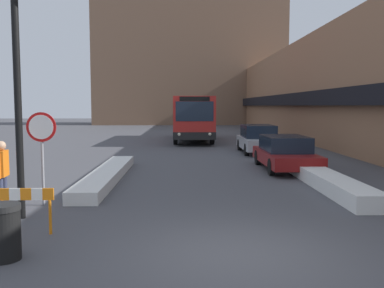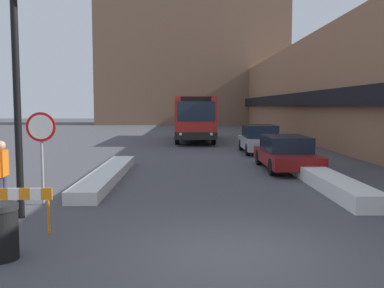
{
  "view_description": "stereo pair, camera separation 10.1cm",
  "coord_description": "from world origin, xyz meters",
  "px_view_note": "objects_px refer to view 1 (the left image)",
  "views": [
    {
      "loc": [
        -0.95,
        -7.21,
        2.59
      ],
      "look_at": [
        -0.66,
        6.48,
        1.36
      ],
      "focal_mm": 40.0,
      "sensor_mm": 36.0,
      "label": 1
    },
    {
      "loc": [
        -0.85,
        -7.21,
        2.59
      ],
      "look_at": [
        -0.66,
        6.48,
        1.36
      ],
      "focal_mm": 40.0,
      "sensor_mm": 36.0,
      "label": 2
    }
  ],
  "objects_px": {
    "city_bus": "(193,117)",
    "parked_car_front": "(285,153)",
    "parked_car_middle": "(258,139)",
    "street_lamp": "(30,57)",
    "construction_barricade": "(26,202)",
    "pedestrian": "(2,169)",
    "trash_bin": "(3,232)",
    "stop_sign": "(42,138)"
  },
  "relations": [
    {
      "from": "parked_car_front",
      "to": "street_lamp",
      "type": "bearing_deg",
      "value": -135.61
    },
    {
      "from": "parked_car_front",
      "to": "parked_car_middle",
      "type": "relative_size",
      "value": 1.07
    },
    {
      "from": "parked_car_front",
      "to": "stop_sign",
      "type": "distance_m",
      "value": 9.96
    },
    {
      "from": "pedestrian",
      "to": "stop_sign",
      "type": "bearing_deg",
      "value": 117.79
    },
    {
      "from": "parked_car_front",
      "to": "street_lamp",
      "type": "height_order",
      "value": "street_lamp"
    },
    {
      "from": "parked_car_front",
      "to": "construction_barricade",
      "type": "xyz_separation_m",
      "value": [
        -7.29,
        -8.65,
        -0.02
      ]
    },
    {
      "from": "street_lamp",
      "to": "construction_barricade",
      "type": "relative_size",
      "value": 5.34
    },
    {
      "from": "stop_sign",
      "to": "construction_barricade",
      "type": "relative_size",
      "value": 2.2
    },
    {
      "from": "parked_car_middle",
      "to": "street_lamp",
      "type": "xyz_separation_m",
      "value": [
        -7.56,
        -13.57,
        2.92
      ]
    },
    {
      "from": "pedestrian",
      "to": "construction_barricade",
      "type": "height_order",
      "value": "pedestrian"
    },
    {
      "from": "parked_car_middle",
      "to": "stop_sign",
      "type": "height_order",
      "value": "stop_sign"
    },
    {
      "from": "parked_car_front",
      "to": "city_bus",
      "type": "bearing_deg",
      "value": 103.33
    },
    {
      "from": "city_bus",
      "to": "construction_barricade",
      "type": "xyz_separation_m",
      "value": [
        -3.88,
        -23.08,
        -1.07
      ]
    },
    {
      "from": "city_bus",
      "to": "construction_barricade",
      "type": "bearing_deg",
      "value": -99.53
    },
    {
      "from": "pedestrian",
      "to": "trash_bin",
      "type": "height_order",
      "value": "pedestrian"
    },
    {
      "from": "stop_sign",
      "to": "trash_bin",
      "type": "distance_m",
      "value": 4.2
    },
    {
      "from": "parked_car_front",
      "to": "trash_bin",
      "type": "distance_m",
      "value": 12.37
    },
    {
      "from": "parked_car_middle",
      "to": "trash_bin",
      "type": "height_order",
      "value": "parked_car_middle"
    },
    {
      "from": "city_bus",
      "to": "parked_car_front",
      "type": "distance_m",
      "value": 14.86
    },
    {
      "from": "city_bus",
      "to": "construction_barricade",
      "type": "distance_m",
      "value": 23.42
    },
    {
      "from": "city_bus",
      "to": "trash_bin",
      "type": "xyz_separation_m",
      "value": [
        -3.75,
        -24.51,
        -1.26
      ]
    },
    {
      "from": "parked_car_front",
      "to": "trash_bin",
      "type": "relative_size",
      "value": 4.98
    },
    {
      "from": "parked_car_front",
      "to": "parked_car_middle",
      "type": "distance_m",
      "value": 6.16
    },
    {
      "from": "city_bus",
      "to": "parked_car_middle",
      "type": "bearing_deg",
      "value": -67.52
    },
    {
      "from": "pedestrian",
      "to": "parked_car_front",
      "type": "bearing_deg",
      "value": 122.62
    },
    {
      "from": "pedestrian",
      "to": "trash_bin",
      "type": "relative_size",
      "value": 1.82
    },
    {
      "from": "parked_car_front",
      "to": "pedestrian",
      "type": "relative_size",
      "value": 2.73
    },
    {
      "from": "parked_car_middle",
      "to": "stop_sign",
      "type": "bearing_deg",
      "value": -122.3
    },
    {
      "from": "parked_car_middle",
      "to": "construction_barricade",
      "type": "distance_m",
      "value": 16.51
    },
    {
      "from": "pedestrian",
      "to": "street_lamp",
      "type": "bearing_deg",
      "value": 49.35
    },
    {
      "from": "stop_sign",
      "to": "pedestrian",
      "type": "distance_m",
      "value": 1.21
    },
    {
      "from": "parked_car_middle",
      "to": "street_lamp",
      "type": "bearing_deg",
      "value": -119.14
    },
    {
      "from": "street_lamp",
      "to": "pedestrian",
      "type": "distance_m",
      "value": 2.93
    },
    {
      "from": "parked_car_front",
      "to": "pedestrian",
      "type": "xyz_separation_m",
      "value": [
        -8.59,
        -6.67,
        0.35
      ]
    },
    {
      "from": "stop_sign",
      "to": "pedestrian",
      "type": "relative_size",
      "value": 1.4
    },
    {
      "from": "construction_barricade",
      "to": "stop_sign",
      "type": "bearing_deg",
      "value": 100.87
    },
    {
      "from": "city_bus",
      "to": "pedestrian",
      "type": "height_order",
      "value": "city_bus"
    },
    {
      "from": "street_lamp",
      "to": "stop_sign",
      "type": "bearing_deg",
      "value": 99.57
    },
    {
      "from": "street_lamp",
      "to": "trash_bin",
      "type": "xyz_separation_m",
      "value": [
        0.4,
        -2.68,
        -3.2
      ]
    },
    {
      "from": "pedestrian",
      "to": "parked_car_middle",
      "type": "bearing_deg",
      "value": 141.0
    },
    {
      "from": "parked_car_front",
      "to": "street_lamp",
      "type": "distance_m",
      "value": 11.0
    },
    {
      "from": "stop_sign",
      "to": "street_lamp",
      "type": "height_order",
      "value": "street_lamp"
    }
  ]
}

